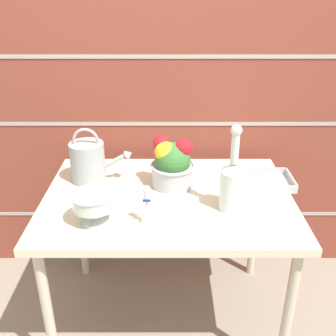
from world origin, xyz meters
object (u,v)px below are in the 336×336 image
object	(u,v)px
flower_planter	(172,164)
glass_decanter	(232,182)
watering_can	(88,161)
wire_tray	(261,182)
figurine_vase	(147,208)
crystal_pedestal_bowl	(94,203)

from	to	relation	value
flower_planter	glass_decanter	distance (m)	0.33
watering_can	glass_decanter	bearing A→B (deg)	-22.08
flower_planter	wire_tray	bearing A→B (deg)	1.41
figurine_vase	crystal_pedestal_bowl	bearing A→B (deg)	178.08
flower_planter	figurine_vase	xyz separation A→B (m)	(-0.10, -0.33, -0.04)
crystal_pedestal_bowl	wire_tray	bearing A→B (deg)	23.79
watering_can	flower_planter	bearing A→B (deg)	-7.04
crystal_pedestal_bowl	glass_decanter	xyz separation A→B (m)	(0.57, 0.10, 0.04)
wire_tray	watering_can	bearing A→B (deg)	177.31
crystal_pedestal_bowl	figurine_vase	size ratio (longest dim) A/B	1.04
flower_planter	watering_can	bearing A→B (deg)	172.96
watering_can	wire_tray	bearing A→B (deg)	-2.69
glass_decanter	watering_can	bearing A→B (deg)	157.92
watering_can	wire_tray	size ratio (longest dim) A/B	1.04
crystal_pedestal_bowl	figurine_vase	distance (m)	0.21
watering_can	flower_planter	distance (m)	0.41
flower_planter	crystal_pedestal_bowl	bearing A→B (deg)	-134.83
crystal_pedestal_bowl	watering_can	bearing A→B (deg)	103.21
glass_decanter	wire_tray	size ratio (longest dim) A/B	1.28
watering_can	crystal_pedestal_bowl	world-z (taller)	watering_can
flower_planter	wire_tray	xyz separation A→B (m)	(0.43, 0.01, -0.10)
watering_can	crystal_pedestal_bowl	distance (m)	0.38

